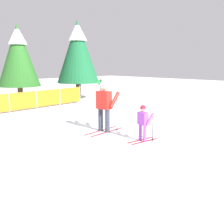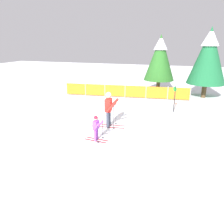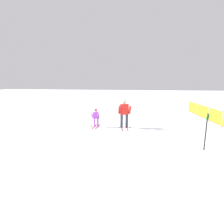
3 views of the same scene
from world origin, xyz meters
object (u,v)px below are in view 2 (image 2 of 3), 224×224
(trail_marker, at_px, (175,96))
(skier_adult, at_px, (109,106))
(safety_fence, at_px, (125,91))
(conifer_far, at_px, (160,57))
(conifer_near, at_px, (209,55))
(skier_child, at_px, (96,126))

(trail_marker, bearing_deg, skier_adult, -130.70)
(skier_adult, bearing_deg, safety_fence, 90.08)
(trail_marker, bearing_deg, conifer_far, 105.79)
(conifer_near, bearing_deg, conifer_far, 162.08)
(conifer_far, relative_size, conifer_near, 0.91)
(skier_child, relative_size, conifer_near, 0.22)
(conifer_far, bearing_deg, trail_marker, -74.21)
(skier_adult, bearing_deg, conifer_far, 74.35)
(skier_child, bearing_deg, safety_fence, 100.68)
(safety_fence, relative_size, conifer_far, 2.03)
(skier_adult, relative_size, trail_marker, 1.13)
(conifer_near, height_order, trail_marker, conifer_near)
(skier_adult, distance_m, conifer_far, 9.12)
(conifer_far, height_order, conifer_near, conifer_near)
(skier_child, distance_m, conifer_near, 10.86)
(safety_fence, relative_size, conifer_near, 1.84)
(skier_child, bearing_deg, skier_adult, 95.64)
(conifer_near, xyz_separation_m, trail_marker, (-1.95, -4.31, -2.16))
(conifer_near, bearing_deg, skier_child, -117.36)
(conifer_near, distance_m, trail_marker, 5.20)
(skier_adult, height_order, trail_marker, skier_adult)
(skier_child, distance_m, conifer_far, 10.83)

